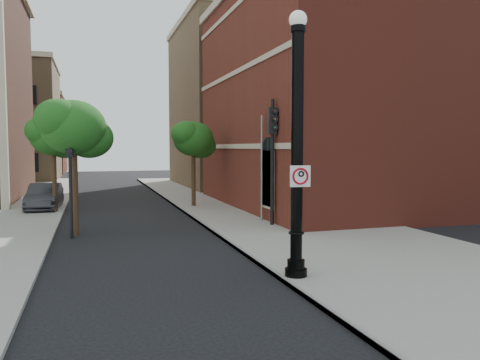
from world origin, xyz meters
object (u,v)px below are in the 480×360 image
object	(u,v)px
traffic_signal_right	(273,141)
lamppost	(297,158)
traffic_signal_left	(70,163)
parked_car	(45,197)
no_parking_sign	(300,176)

from	to	relation	value
traffic_signal_right	lamppost	bearing A→B (deg)	-95.79
lamppost	traffic_signal_left	bearing A→B (deg)	126.92
traffic_signal_left	lamppost	bearing A→B (deg)	-44.72
parked_car	traffic_signal_right	distance (m)	13.68
no_parking_sign	traffic_signal_left	xyz separation A→B (m)	(-5.78, 7.84, 0.13)
traffic_signal_right	no_parking_sign	bearing A→B (deg)	-95.31
lamppost	traffic_signal_right	size ratio (longest dim) A/B	1.25
lamppost	parked_car	world-z (taller)	lamppost
parked_car	traffic_signal_right	xyz separation A→B (m)	(9.86, -9.01, 2.96)
no_parking_sign	parked_car	size ratio (longest dim) A/B	0.12
traffic_signal_left	parked_car	bearing A→B (deg)	109.22
lamppost	no_parking_sign	bearing A→B (deg)	-84.15
lamppost	no_parking_sign	world-z (taller)	lamppost
lamppost	traffic_signal_left	distance (m)	9.59
lamppost	parked_car	size ratio (longest dim) A/B	1.54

